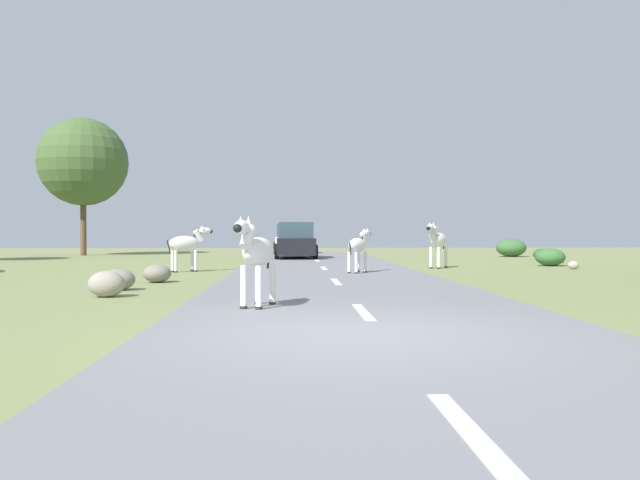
{
  "coord_description": "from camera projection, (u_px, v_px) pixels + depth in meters",
  "views": [
    {
      "loc": [
        -0.75,
        -7.71,
        1.29
      ],
      "look_at": [
        0.12,
        11.66,
        1.06
      ],
      "focal_mm": 35.06,
      "sensor_mm": 36.0,
      "label": 1
    }
  ],
  "objects": [
    {
      "name": "zebra_0",
      "position": [
        257.0,
        253.0,
        10.37
      ],
      "size": [
        0.73,
        1.55,
        1.51
      ],
      "rotation": [
        0.0,
        0.0,
        2.84
      ],
      "color": "silver",
      "rests_on": "road"
    },
    {
      "name": "bush_1",
      "position": [
        542.0,
        254.0,
        29.84
      ],
      "size": [
        0.88,
        0.79,
        0.53
      ],
      "primitive_type": "ellipsoid",
      "color": "#2D5628",
      "rests_on": "ground_plane"
    },
    {
      "name": "rock_0",
      "position": [
        555.0,
        257.0,
        26.87
      ],
      "size": [
        0.66,
        0.67,
        0.47
      ],
      "primitive_type": "ellipsoid",
      "color": "#A89E8C",
      "rests_on": "ground_plane"
    },
    {
      "name": "car_1",
      "position": [
        295.0,
        242.0,
        30.51
      ],
      "size": [
        2.09,
        4.38,
        1.74
      ],
      "rotation": [
        0.0,
        0.0,
        0.02
      ],
      "color": "black",
      "rests_on": "road"
    },
    {
      "name": "bush_3",
      "position": [
        550.0,
        257.0,
        24.18
      ],
      "size": [
        1.14,
        1.03,
        0.68
      ],
      "primitive_type": "ellipsoid",
      "color": "#386633",
      "rests_on": "ground_plane"
    },
    {
      "name": "ground_plane",
      "position": [
        352.0,
        337.0,
        7.75
      ],
      "size": [
        90.0,
        90.0,
        0.0
      ],
      "primitive_type": "plane",
      "color": "olive"
    },
    {
      "name": "lane_markings",
      "position": [
        394.0,
        347.0,
        6.77
      ],
      "size": [
        0.16,
        56.0,
        0.01
      ],
      "color": "silver",
      "rests_on": "road"
    },
    {
      "name": "rock_1",
      "position": [
        118.0,
        280.0,
        13.96
      ],
      "size": [
        0.75,
        0.58,
        0.49
      ],
      "primitive_type": "ellipsoid",
      "color": "gray",
      "rests_on": "ground_plane"
    },
    {
      "name": "bush_2",
      "position": [
        511.0,
        248.0,
        33.52
      ],
      "size": [
        1.6,
        1.44,
        0.96
      ],
      "primitive_type": "ellipsoid",
      "color": "#386633",
      "rests_on": "ground_plane"
    },
    {
      "name": "rock_2",
      "position": [
        573.0,
        265.0,
        22.07
      ],
      "size": [
        0.38,
        0.28,
        0.29
      ],
      "primitive_type": "ellipsoid",
      "color": "#A89E8C",
      "rests_on": "ground_plane"
    },
    {
      "name": "road",
      "position": [
        381.0,
        334.0,
        7.77
      ],
      "size": [
        6.0,
        64.0,
        0.05
      ],
      "primitive_type": "cube",
      "color": "slate",
      "rests_on": "ground_plane"
    },
    {
      "name": "zebra_3",
      "position": [
        187.0,
        244.0,
        20.53
      ],
      "size": [
        1.46,
        1.08,
        1.53
      ],
      "rotation": [
        0.0,
        0.0,
        5.28
      ],
      "color": "silver",
      "rests_on": "ground_plane"
    },
    {
      "name": "zebra_2",
      "position": [
        358.0,
        246.0,
        19.3
      ],
      "size": [
        0.97,
        1.32,
        1.39
      ],
      "rotation": [
        0.0,
        0.0,
        5.72
      ],
      "color": "silver",
      "rests_on": "road"
    },
    {
      "name": "zebra_1",
      "position": [
        438.0,
        241.0,
        22.56
      ],
      "size": [
        1.19,
        1.57,
        1.66
      ],
      "rotation": [
        0.0,
        0.0,
        2.56
      ],
      "color": "silver",
      "rests_on": "ground_plane"
    },
    {
      "name": "rock_4",
      "position": [
        107.0,
        284.0,
        12.48
      ],
      "size": [
        0.73,
        0.54,
        0.53
      ],
      "primitive_type": "ellipsoid",
      "color": "gray",
      "rests_on": "ground_plane"
    },
    {
      "name": "car_0",
      "position": [
        291.0,
        240.0,
        37.13
      ],
      "size": [
        2.06,
        4.36,
        1.74
      ],
      "rotation": [
        0.0,
        0.0,
        3.15
      ],
      "color": "white",
      "rests_on": "road"
    },
    {
      "name": "rock_3",
      "position": [
        157.0,
        273.0,
        16.17
      ],
      "size": [
        0.72,
        0.68,
        0.47
      ],
      "primitive_type": "ellipsoid",
      "color": "gray",
      "rests_on": "ground_plane"
    },
    {
      "name": "tree_3",
      "position": [
        83.0,
        162.0,
        35.31
      ],
      "size": [
        4.97,
        4.97,
        7.78
      ],
      "color": "brown",
      "rests_on": "ground_plane"
    }
  ]
}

